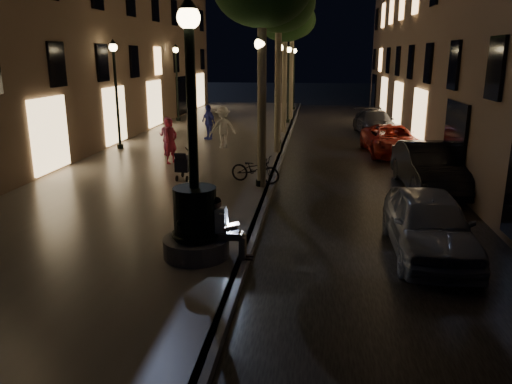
# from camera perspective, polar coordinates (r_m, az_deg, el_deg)

# --- Properties ---
(ground) EXTENTS (120.00, 120.00, 0.00)m
(ground) POSITION_cam_1_polar(r_m,az_deg,el_deg) (23.11, 3.11, 4.57)
(ground) COLOR black
(ground) RESTS_ON ground
(cobble_lane) EXTENTS (6.00, 45.00, 0.02)m
(cobble_lane) POSITION_cam_1_polar(r_m,az_deg,el_deg) (23.12, 10.57, 4.36)
(cobble_lane) COLOR black
(cobble_lane) RESTS_ON ground
(promenade) EXTENTS (8.00, 45.00, 0.20)m
(promenade) POSITION_cam_1_polar(r_m,az_deg,el_deg) (23.68, -6.63, 5.00)
(promenade) COLOR slate
(promenade) RESTS_ON ground
(curb_strip) EXTENTS (0.25, 45.00, 0.20)m
(curb_strip) POSITION_cam_1_polar(r_m,az_deg,el_deg) (23.09, 3.11, 4.81)
(curb_strip) COLOR #59595B
(curb_strip) RESTS_ON ground
(fountain_lamppost) EXTENTS (1.40, 1.40, 5.21)m
(fountain_lamppost) POSITION_cam_1_polar(r_m,az_deg,el_deg) (10.43, -6.97, -2.08)
(fountain_lamppost) COLOR #59595B
(fountain_lamppost) RESTS_ON promenade
(seated_man_laptop) EXTENTS (0.94, 0.32, 1.32)m
(seated_man_laptop) POSITION_cam_1_polar(r_m,az_deg,el_deg) (10.41, -3.63, -3.86)
(seated_man_laptop) COLOR tan
(seated_man_laptop) RESTS_ON promenade
(tree_second) EXTENTS (3.00, 3.00, 7.40)m
(tree_second) POSITION_cam_1_polar(r_m,az_deg,el_deg) (21.81, 2.62, 20.65)
(tree_second) COLOR #6B604C
(tree_second) RESTS_ON promenade
(tree_third) EXTENTS (3.00, 3.00, 7.20)m
(tree_third) POSITION_cam_1_polar(r_m,az_deg,el_deg) (27.77, 3.36, 19.09)
(tree_third) COLOR #6B604C
(tree_third) RESTS_ON promenade
(tree_far) EXTENTS (3.00, 3.00, 7.50)m
(tree_far) POSITION_cam_1_polar(r_m,az_deg,el_deg) (33.77, 4.16, 18.91)
(tree_far) COLOR #6B604C
(tree_far) RESTS_ON promenade
(lamp_curb_a) EXTENTS (0.36, 0.36, 4.81)m
(lamp_curb_a) POSITION_cam_1_polar(r_m,az_deg,el_deg) (15.79, 0.49, 11.43)
(lamp_curb_a) COLOR black
(lamp_curb_a) RESTS_ON promenade
(lamp_curb_b) EXTENTS (0.36, 0.36, 4.81)m
(lamp_curb_b) POSITION_cam_1_polar(r_m,az_deg,el_deg) (23.75, 2.65, 12.73)
(lamp_curb_b) COLOR black
(lamp_curb_b) RESTS_ON promenade
(lamp_curb_c) EXTENTS (0.36, 0.36, 4.81)m
(lamp_curb_c) POSITION_cam_1_polar(r_m,az_deg,el_deg) (31.73, 3.73, 13.37)
(lamp_curb_c) COLOR black
(lamp_curb_c) RESTS_ON promenade
(lamp_curb_d) EXTENTS (0.36, 0.36, 4.81)m
(lamp_curb_d) POSITION_cam_1_polar(r_m,az_deg,el_deg) (39.71, 4.38, 13.76)
(lamp_curb_d) COLOR black
(lamp_curb_d) RESTS_ON promenade
(lamp_left_b) EXTENTS (0.36, 0.36, 4.81)m
(lamp_left_b) POSITION_cam_1_polar(r_m,az_deg,el_deg) (23.41, -15.76, 12.15)
(lamp_left_b) COLOR black
(lamp_left_b) RESTS_ON promenade
(lamp_left_c) EXTENTS (0.36, 0.36, 4.81)m
(lamp_left_c) POSITION_cam_1_polar(r_m,az_deg,el_deg) (32.88, -9.07, 13.29)
(lamp_left_c) COLOR black
(lamp_left_c) RESTS_ON promenade
(stroller) EXTENTS (0.50, 1.07, 1.09)m
(stroller) POSITION_cam_1_polar(r_m,az_deg,el_deg) (17.17, -8.20, 3.19)
(stroller) COLOR black
(stroller) RESTS_ON promenade
(car_front) EXTENTS (1.71, 4.20, 1.43)m
(car_front) POSITION_cam_1_polar(r_m,az_deg,el_deg) (11.72, 19.16, -3.44)
(car_front) COLOR #9A9CA1
(car_front) RESTS_ON ground
(car_second) EXTENTS (1.86, 4.75, 1.54)m
(car_second) POSITION_cam_1_polar(r_m,az_deg,el_deg) (17.34, 19.21, 2.69)
(car_second) COLOR black
(car_second) RESTS_ON ground
(car_third) EXTENTS (2.49, 4.82, 1.30)m
(car_third) POSITION_cam_1_polar(r_m,az_deg,el_deg) (23.22, 15.20, 5.73)
(car_third) COLOR maroon
(car_third) RESTS_ON ground
(car_rear) EXTENTS (2.34, 4.79, 1.34)m
(car_rear) POSITION_cam_1_polar(r_m,az_deg,el_deg) (29.05, 13.41, 7.74)
(car_rear) COLOR #313035
(car_rear) RESTS_ON ground
(pedestrian_red) EXTENTS (0.67, 0.76, 1.75)m
(pedestrian_red) POSITION_cam_1_polar(r_m,az_deg,el_deg) (19.85, -9.72, 5.73)
(pedestrian_red) COLOR #AD2239
(pedestrian_red) RESTS_ON promenade
(pedestrian_pink) EXTENTS (0.89, 0.75, 1.62)m
(pedestrian_pink) POSITION_cam_1_polar(r_m,az_deg,el_deg) (21.60, -10.07, 6.31)
(pedestrian_pink) COLOR pink
(pedestrian_pink) RESTS_ON promenade
(pedestrian_white) EXTENTS (1.40, 1.15, 1.88)m
(pedestrian_white) POSITION_cam_1_polar(r_m,az_deg,el_deg) (23.03, -3.80, 7.40)
(pedestrian_white) COLOR silver
(pedestrian_white) RESTS_ON promenade
(pedestrian_blue) EXTENTS (1.04, 0.99, 1.73)m
(pedestrian_blue) POSITION_cam_1_polar(r_m,az_deg,el_deg) (25.48, -5.46, 7.96)
(pedestrian_blue) COLOR #2A339C
(pedestrian_blue) RESTS_ON promenade
(bicycle) EXTENTS (1.82, 1.06, 0.90)m
(bicycle) POSITION_cam_1_polar(r_m,az_deg,el_deg) (16.64, -0.09, 2.63)
(bicycle) COLOR black
(bicycle) RESTS_ON promenade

